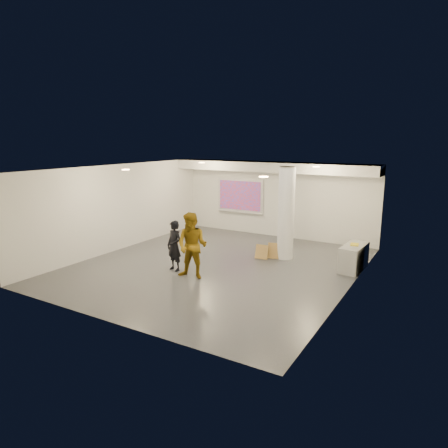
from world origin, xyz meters
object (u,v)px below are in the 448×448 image
Objects in this scene: credenza at (354,257)px; man at (192,246)px; woman at (174,246)px; projection_screen at (240,196)px; column at (286,214)px.

credenza is 4.85m from man.
man is at bearing -6.46° from woman.
projection_screen is 6.08m from credenza.
woman is at bearing -82.51° from projection_screen.
credenza is at bearing 29.33° from man.
man is at bearing -136.96° from credenza.
woman is (-2.38, -2.80, -0.75)m from column.
man is (1.56, -5.74, -0.59)m from projection_screen.
projection_screen reaches higher than credenza.
column reaches higher than man.
projection_screen is 5.98m from man.
column is 1.60× the size of man.
woman is (-4.60, -2.74, 0.37)m from credenza.
projection_screen is at bearing 157.13° from credenza.
credenza is at bearing -1.75° from column.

